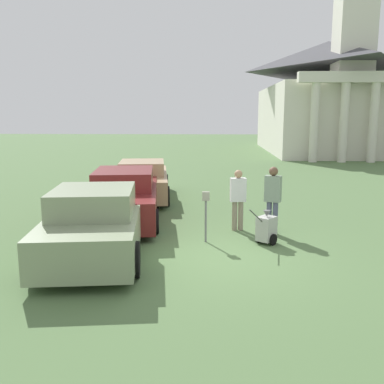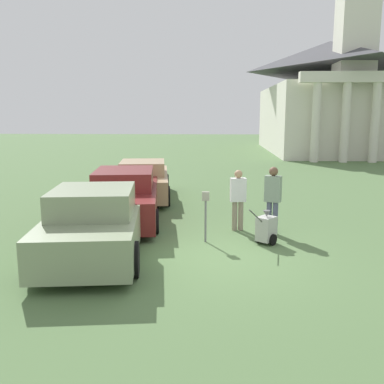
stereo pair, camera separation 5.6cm
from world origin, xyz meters
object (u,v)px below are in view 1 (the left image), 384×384
at_px(person_worker, 238,196).
at_px(person_supervisor, 273,196).
at_px(church, 328,90).
at_px(parking_meter, 206,207).
at_px(equipment_cart, 266,228).
at_px(parked_car_tan, 143,181).
at_px(parked_car_sage, 95,224).
at_px(parked_car_maroon, 125,196).

height_order(person_worker, person_supervisor, person_supervisor).
xyz_separation_m(person_supervisor, church, (8.06, 25.87, 4.10)).
bearing_deg(parking_meter, equipment_cart, -3.28).
relative_size(parked_car_tan, person_supervisor, 2.76).
bearing_deg(parking_meter, person_worker, 52.96).
bearing_deg(parked_car_sage, parking_meter, 18.25).
relative_size(parking_meter, church, 0.06).
bearing_deg(equipment_cart, parking_meter, -144.45).
relative_size(person_worker, church, 0.07).
distance_m(parked_car_sage, church, 30.79).
height_order(parked_car_sage, equipment_cart, parked_car_sage).
xyz_separation_m(parked_car_maroon, equipment_cart, (3.97, -2.28, -0.33)).
height_order(parked_car_tan, church, church).
height_order(parked_car_tan, person_supervisor, person_supervisor).
bearing_deg(person_worker, person_supervisor, 154.40).
height_order(parked_car_sage, church, church).
bearing_deg(equipment_cart, parked_car_tan, 164.06).
bearing_deg(equipment_cart, person_supervisor, 112.82).
relative_size(person_supervisor, church, 0.08).
distance_m(parked_car_maroon, parked_car_tan, 3.34).
height_order(parked_car_maroon, person_worker, person_worker).
height_order(parked_car_tan, person_worker, person_worker).
relative_size(parked_car_maroon, parking_meter, 4.25).
bearing_deg(parked_car_sage, parked_car_maroon, 83.14).
distance_m(parked_car_maroon, church, 27.79).
bearing_deg(person_worker, church, -116.48).
bearing_deg(person_worker, parked_car_sage, 27.48).
xyz_separation_m(person_worker, equipment_cart, (0.63, -1.23, -0.57)).
height_order(equipment_cart, church, church).
bearing_deg(church, person_supervisor, -107.31).
xyz_separation_m(parked_car_tan, person_worker, (3.33, -4.38, 0.27)).
xyz_separation_m(parked_car_tan, person_supervisor, (4.23, -4.68, 0.35)).
distance_m(parked_car_tan, person_supervisor, 6.32).
distance_m(parking_meter, person_worker, 1.44).
xyz_separation_m(parked_car_tan, church, (12.30, 21.19, 4.45)).
bearing_deg(parking_meter, parked_car_maroon, 138.43).
height_order(parked_car_maroon, parking_meter, parked_car_maroon).
distance_m(person_supervisor, equipment_cart, 1.17).
distance_m(parking_meter, equipment_cart, 1.58).
xyz_separation_m(equipment_cart, church, (8.33, 26.81, 4.75)).
bearing_deg(church, parked_car_tan, -120.13).
relative_size(parked_car_tan, person_worker, 2.97).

